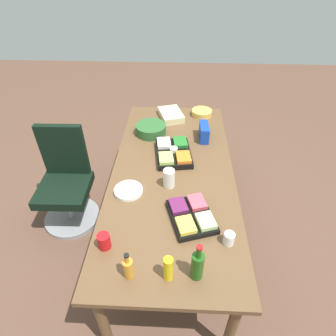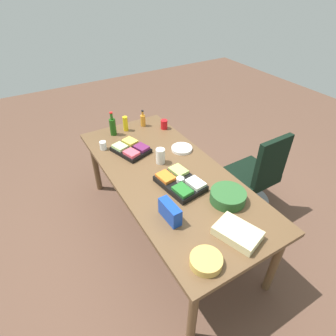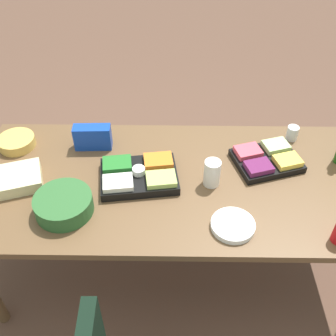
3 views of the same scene
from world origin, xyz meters
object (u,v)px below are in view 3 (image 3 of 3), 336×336
object	(u,v)px
sheet_cake	(11,180)
chip_bowl	(17,142)
paper_cup	(292,133)
salad_bowl	(64,204)
mayo_jar	(212,173)
paper_plate_stack	(233,225)
veggie_tray	(139,175)
conference_table	(177,189)
fruit_platter	(267,159)
chip_bag_blue	(93,137)

from	to	relation	value
sheet_cake	chip_bowl	size ratio (longest dim) A/B	1.45
paper_cup	salad_bowl	size ratio (longest dim) A/B	0.30
paper_cup	mayo_jar	bearing A→B (deg)	37.52
chip_bowl	paper_plate_stack	world-z (taller)	chip_bowl
veggie_tray	paper_cup	xyz separation A→B (m)	(-0.93, -0.38, 0.01)
veggie_tray	sheet_cake	distance (m)	0.70
conference_table	mayo_jar	xyz separation A→B (m)	(-0.19, 0.02, 0.15)
paper_cup	chip_bowl	bearing A→B (deg)	3.14
paper_cup	chip_bowl	world-z (taller)	paper_cup
conference_table	paper_cup	xyz separation A→B (m)	(-0.71, -0.38, 0.12)
fruit_platter	mayo_jar	size ratio (longest dim) A/B	2.73
paper_plate_stack	chip_bag_blue	size ratio (longest dim) A/B	1.00
paper_cup	mayo_jar	distance (m)	0.66
chip_bowl	chip_bag_blue	xyz separation A→B (m)	(-0.47, 0.00, 0.04)
veggie_tray	mayo_jar	size ratio (longest dim) A/B	2.93
mayo_jar	chip_bowl	distance (m)	1.21
veggie_tray	paper_cup	bearing A→B (deg)	-157.57
mayo_jar	salad_bowl	bearing A→B (deg)	15.49
conference_table	chip_bowl	world-z (taller)	chip_bowl
sheet_cake	conference_table	bearing A→B (deg)	-176.85
paper_plate_stack	sheet_cake	bearing A→B (deg)	-13.49
fruit_platter	paper_plate_stack	size ratio (longest dim) A/B	1.94
chip_bowl	salad_bowl	bearing A→B (deg)	127.25
chip_bag_blue	salad_bowl	bearing A→B (deg)	82.06
conference_table	sheet_cake	distance (m)	0.91
paper_cup	mayo_jar	world-z (taller)	mayo_jar
conference_table	chip_bag_blue	bearing A→B (deg)	-29.19
paper_plate_stack	chip_bag_blue	bearing A→B (deg)	-38.30
fruit_platter	sheet_cake	bearing A→B (deg)	7.88
veggie_tray	paper_cup	world-z (taller)	paper_cup
mayo_jar	chip_bowl	xyz separation A→B (m)	(1.16, -0.31, -0.05)
paper_plate_stack	chip_bag_blue	world-z (taller)	chip_bag_blue
mayo_jar	sheet_cake	world-z (taller)	mayo_jar
paper_cup	conference_table	bearing A→B (deg)	28.09
veggie_tray	conference_table	bearing A→B (deg)	-179.55
veggie_tray	salad_bowl	world-z (taller)	salad_bowl
paper_cup	salad_bowl	xyz separation A→B (m)	(1.29, 0.62, 0.00)
paper_plate_stack	conference_table	bearing A→B (deg)	-50.66
fruit_platter	chip_bag_blue	xyz separation A→B (m)	(1.03, -0.14, 0.04)
fruit_platter	salad_bowl	world-z (taller)	salad_bowl
sheet_cake	salad_bowl	distance (m)	0.38
veggie_tray	fruit_platter	size ratio (longest dim) A/B	1.07
mayo_jar	conference_table	bearing A→B (deg)	-7.25
conference_table	paper_cup	size ratio (longest dim) A/B	25.46
conference_table	mayo_jar	bearing A→B (deg)	172.75
mayo_jar	paper_plate_stack	distance (m)	0.33
chip_bag_blue	fruit_platter	bearing A→B (deg)	172.43
paper_plate_stack	mayo_jar	bearing A→B (deg)	-74.35
veggie_tray	salad_bowl	distance (m)	0.44
paper_cup	sheet_cake	distance (m)	1.68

